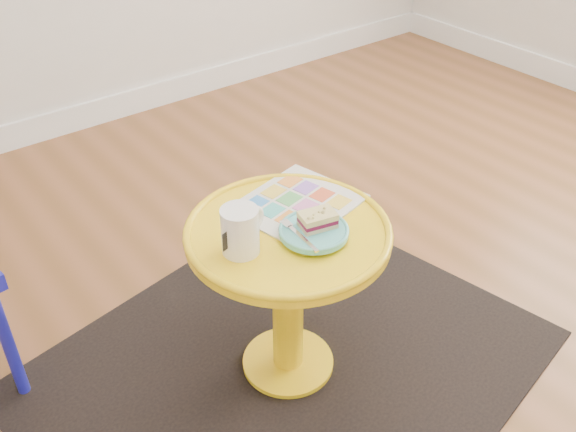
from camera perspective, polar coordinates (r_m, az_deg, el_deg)
floor at (r=1.91m, az=13.35°, el=-12.58°), size 4.00×4.00×0.00m
rug at (r=1.85m, az=0.00°, el=-13.01°), size 1.48×1.32×0.01m
side_table at (r=1.62m, az=0.00°, el=-5.02°), size 0.50×0.50×0.47m
newspaper at (r=1.63m, az=0.85°, el=1.13°), size 0.34×0.31×0.01m
mug at (r=1.44m, az=-4.22°, el=-1.17°), size 0.12×0.09×0.11m
plate at (r=1.50m, az=2.31°, el=-1.40°), size 0.16×0.16×0.02m
cake_slice at (r=1.50m, az=2.65°, el=-0.32°), size 0.09×0.07×0.04m
fork at (r=1.48m, az=0.90°, el=-1.64°), size 0.03×0.14×0.00m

